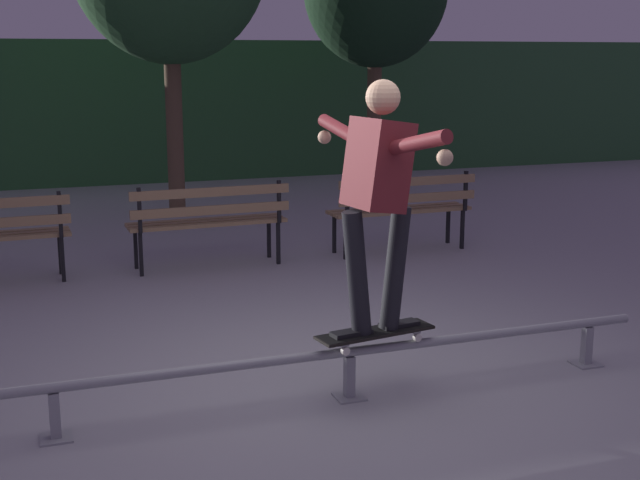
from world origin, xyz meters
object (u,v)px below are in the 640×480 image
Objects in this scene: skateboard at (375,333)px; park_bench_left_center at (209,216)px; skateboarder at (378,186)px; grind_rail at (349,359)px; park_bench_right_center at (403,204)px.

park_bench_left_center reaches higher than skateboard.
park_bench_left_center is at bearing 94.55° from skateboarder.
park_bench_right_center is at bearing 60.59° from grind_rail.
skateboarder is (0.18, 0.00, 1.08)m from grind_rail.
skateboard is (0.17, -0.00, 0.15)m from grind_rail.
skateboard is at bearing -117.27° from park_bench_right_center.
park_bench_left_center and park_bench_right_center have the same top height.
park_bench_right_center is at bearing 62.76° from skateboarder.
grind_rail is at bearing 180.00° from skateboard.
skateboarder is (0.00, 0.00, 0.94)m from skateboard.
skateboard is at bearing -0.00° from grind_rail.
skateboard is 4.05m from park_bench_right_center.
skateboarder is at bearing -117.24° from park_bench_right_center.
park_bench_right_center is (1.85, 3.60, -0.81)m from skateboarder.
grind_rail is at bearing -179.85° from skateboarder.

